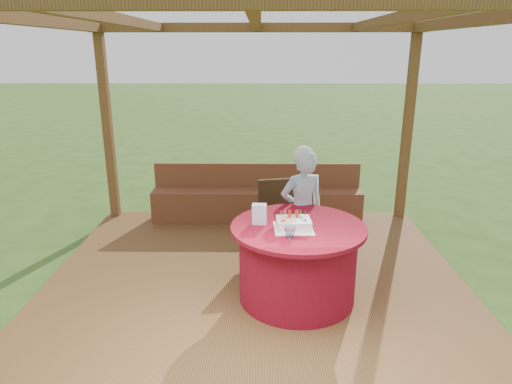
% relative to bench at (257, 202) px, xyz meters
% --- Properties ---
extents(ground, '(60.00, 60.00, 0.00)m').
position_rel_bench_xyz_m(ground, '(0.00, -1.72, -0.38)').
color(ground, '#2E521B').
rests_on(ground, ground).
extents(deck, '(4.50, 4.00, 0.12)m').
position_rel_bench_xyz_m(deck, '(0.00, -1.72, -0.32)').
color(deck, brown).
rests_on(deck, ground).
extents(pergola, '(4.50, 4.00, 2.72)m').
position_rel_bench_xyz_m(pergola, '(0.00, -1.72, 2.02)').
color(pergola, brown).
rests_on(pergola, deck).
extents(bench, '(3.00, 0.42, 0.80)m').
position_rel_bench_xyz_m(bench, '(0.00, 0.00, 0.00)').
color(bench, brown).
rests_on(bench, deck).
extents(table, '(1.30, 1.30, 0.78)m').
position_rel_bench_xyz_m(table, '(0.41, -2.20, 0.13)').
color(table, maroon).
rests_on(table, deck).
extents(chair, '(0.53, 0.53, 0.90)m').
position_rel_bench_xyz_m(chair, '(0.27, -1.14, 0.24)').
color(chair, '#352210').
rests_on(chair, deck).
extents(elderly_woman, '(0.58, 0.48, 1.42)m').
position_rel_bench_xyz_m(elderly_woman, '(0.51, -1.55, 0.45)').
color(elderly_woman, '#93BDDB').
rests_on(elderly_woman, deck).
extents(birthday_cake, '(0.38, 0.38, 0.17)m').
position_rel_bench_xyz_m(birthday_cake, '(0.36, -2.28, 0.56)').
color(birthday_cake, white).
rests_on(birthday_cake, table).
extents(gift_bag, '(0.14, 0.10, 0.20)m').
position_rel_bench_xyz_m(gift_bag, '(0.04, -2.15, 0.61)').
color(gift_bag, '#EA97D7').
rests_on(gift_bag, table).
extents(drinking_glass, '(0.13, 0.13, 0.10)m').
position_rel_bench_xyz_m(drinking_glass, '(0.31, -2.50, 0.56)').
color(drinking_glass, white).
rests_on(drinking_glass, table).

